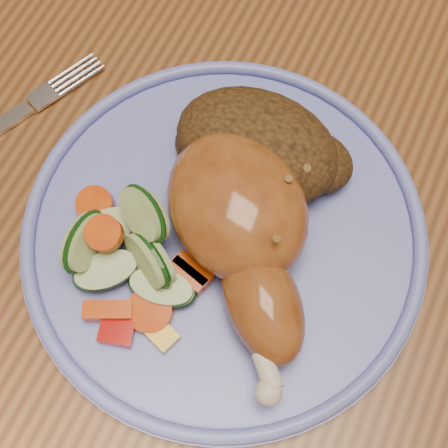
{
  "coord_description": "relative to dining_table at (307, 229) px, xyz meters",
  "views": [
    {
      "loc": [
        0.02,
        -0.21,
        1.17
      ],
      "look_at": [
        -0.05,
        -0.07,
        0.78
      ],
      "focal_mm": 50.0,
      "sensor_mm": 36.0,
      "label": 1
    }
  ],
  "objects": [
    {
      "name": "rice_pilaf",
      "position": [
        -0.05,
        -0.0,
        0.12
      ],
      "size": [
        0.13,
        0.09,
        0.05
      ],
      "color": "#452B11",
      "rests_on": "plate"
    },
    {
      "name": "vegetable_pile",
      "position": [
        -0.1,
        -0.11,
        0.11
      ],
      "size": [
        0.11,
        0.11,
        0.05
      ],
      "color": "#A50A05",
      "rests_on": "plate"
    },
    {
      "name": "ground",
      "position": [
        0.0,
        0.0,
        -0.67
      ],
      "size": [
        4.0,
        4.0,
        0.0
      ],
      "primitive_type": "plane",
      "color": "#4F2E1B",
      "rests_on": "ground"
    },
    {
      "name": "dining_table",
      "position": [
        0.0,
        0.0,
        0.0
      ],
      "size": [
        0.9,
        1.4,
        0.75
      ],
      "color": "brown",
      "rests_on": "ground"
    },
    {
      "name": "plate_rim",
      "position": [
        -0.05,
        -0.07,
        0.1
      ],
      "size": [
        0.28,
        0.28,
        0.01
      ],
      "primitive_type": "torus",
      "color": "#666FC6",
      "rests_on": "plate"
    },
    {
      "name": "plate",
      "position": [
        -0.05,
        -0.07,
        0.09
      ],
      "size": [
        0.28,
        0.28,
        0.01
      ],
      "primitive_type": "cylinder",
      "color": "#666FC6",
      "rests_on": "dining_table"
    },
    {
      "name": "chicken_leg",
      "position": [
        -0.03,
        -0.07,
        0.12
      ],
      "size": [
        0.16,
        0.18,
        0.06
      ],
      "color": "#934E1F",
      "rests_on": "plate"
    }
  ]
}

